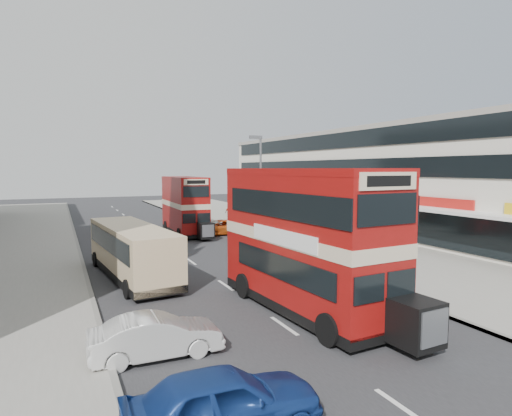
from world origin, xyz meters
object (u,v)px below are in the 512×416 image
bus_main (306,240)px  car_right_b (219,227)px  car_left_front (156,336)px  cyclist (233,232)px  street_lamp (260,181)px  car_right_a (270,243)px  coach (132,249)px  car_right_c (186,217)px  car_left_near (223,402)px  pedestrian_far (229,212)px  bus_second (185,205)px  pedestrian_near (304,234)px

bus_main → car_right_b: size_ratio=2.18×
car_left_front → cyclist: size_ratio=1.76×
car_left_front → street_lamp: bearing=-33.1°
car_right_a → cyclist: (-0.51, 5.43, 0.03)m
coach → car_right_c: (8.56, 20.31, -0.75)m
car_left_near → pedestrian_far: (13.39, 34.28, 0.32)m
cyclist → street_lamp: bearing=-49.9°
bus_second → pedestrian_far: bearing=-135.4°
coach → car_right_b: size_ratio=2.11×
bus_second → coach: bearing=65.4°
car_left_front → car_right_a: 16.28m
street_lamp → car_right_a: street_lamp is taller
bus_second → pedestrian_near: size_ratio=4.66×
cyclist → car_left_near: bearing=-119.7°
car_right_c → cyclist: (0.24, -12.35, 0.04)m
car_left_front → pedestrian_far: 32.92m
bus_second → cyclist: bearing=113.1°
car_left_front → bus_second: bearing=-16.4°
street_lamp → bus_main: size_ratio=0.81×
street_lamp → car_left_near: street_lamp is taller
car_left_front → car_right_a: (10.17, 12.71, 0.11)m
car_left_near → car_right_c: size_ratio=0.99×
bus_main → cyclist: size_ratio=4.49×
bus_main → pedestrian_far: (7.60, 28.07, -1.84)m
street_lamp → car_right_b: 6.97m
pedestrian_far → car_right_b: bearing=-133.2°
bus_main → cyclist: (3.36, 16.37, -2.11)m
bus_main → car_right_c: bus_main is taller
car_left_front → bus_main: bearing=-73.4°
bus_second → car_right_c: bus_second is taller
bus_second → coach: size_ratio=0.90×
car_right_c → cyclist: size_ratio=1.95×
street_lamp → coach: bearing=-148.0°
bus_main → pedestrian_far: bus_main is taller
car_right_c → street_lamp: bearing=3.8°
pedestrian_far → cyclist: 12.44m
street_lamp → cyclist: bearing=137.7°
car_right_b → car_right_c: size_ratio=1.05×
coach → car_right_c: size_ratio=2.23×
car_right_a → car_right_b: bearing=-178.9°
pedestrian_far → cyclist: cyclist is taller
car_right_b → cyclist: 4.00m
coach → pedestrian_near: 12.56m
bus_main → car_left_near: size_ratio=2.32×
coach → car_left_near: 14.65m
street_lamp → cyclist: size_ratio=3.62×
car_left_front → cyclist: 20.55m
street_lamp → car_right_c: size_ratio=1.86×
street_lamp → coach: 12.70m
coach → cyclist: size_ratio=4.35×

